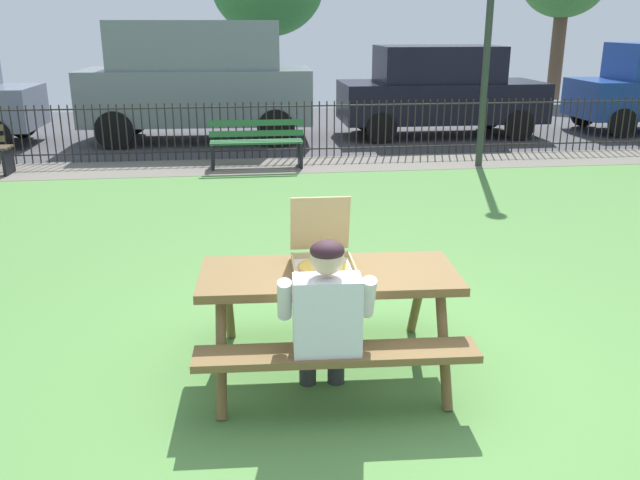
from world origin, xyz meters
TOP-DOWN VIEW (x-y plane):
  - ground at (0.00, 2.05)m, footprint 28.00×12.09m
  - cobblestone_walkway at (0.00, 7.39)m, footprint 28.00×1.40m
  - street_asphalt at (0.00, 11.79)m, footprint 28.00×7.40m
  - picnic_table_foreground at (-0.31, 0.02)m, footprint 1.87×1.57m
  - pizza_box_open at (-0.34, 0.14)m, footprint 0.44×0.51m
  - adult_at_table at (-0.39, -0.47)m, footprint 0.62×0.61m
  - iron_fence_streetside at (0.00, 8.09)m, footprint 23.28×0.03m
  - park_bench_center at (-0.57, 7.25)m, footprint 1.60×0.46m
  - lamp_post_walkway at (3.33, 6.94)m, footprint 0.28×0.28m
  - parked_car_left at (-1.67, 10.25)m, footprint 4.77×2.22m
  - parked_car_center at (3.57, 10.25)m, footprint 4.41×1.93m

SIDE VIEW (x-z plane):
  - ground at x=0.00m, z-range -0.02..0.00m
  - street_asphalt at x=0.00m, z-range -0.01..0.00m
  - cobblestone_walkway at x=0.00m, z-range -0.01..0.00m
  - park_bench_center at x=-0.57m, z-range -0.01..0.84m
  - iron_fence_streetside at x=0.00m, z-range 0.01..1.05m
  - picnic_table_foreground at x=-0.31m, z-range 0.20..0.99m
  - adult_at_table at x=-0.39m, z-range 0.06..1.25m
  - pizza_box_open at x=-0.34m, z-range 0.62..1.10m
  - parked_car_center at x=3.57m, z-range 0.04..1.98m
  - parked_car_left at x=-1.67m, z-range 0.08..2.54m
  - lamp_post_walkway at x=3.33m, z-range 0.46..4.72m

